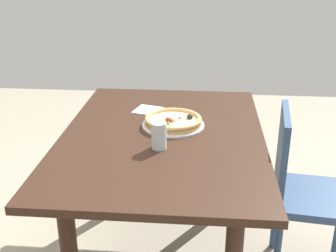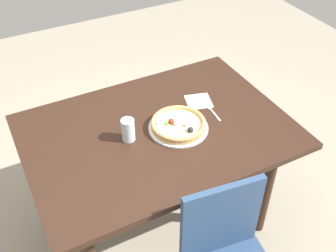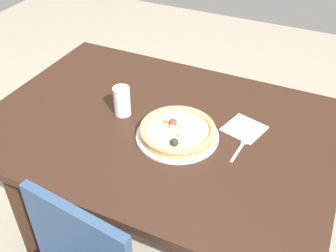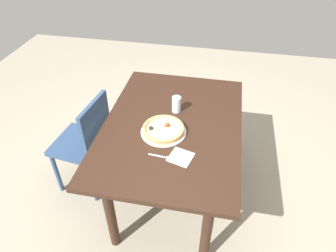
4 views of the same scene
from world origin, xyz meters
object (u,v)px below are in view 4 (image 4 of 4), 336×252
object	(u,v)px
chair_near	(86,141)
fork	(163,157)
drinking_glass	(176,104)
pizza	(163,129)
napkin	(181,157)
dining_table	(172,136)
plate	(164,132)

from	to	relation	value
chair_near	fork	distance (m)	0.83
fork	drinking_glass	distance (m)	0.50
pizza	fork	size ratio (longest dim) A/B	1.74
chair_near	napkin	distance (m)	0.91
pizza	fork	world-z (taller)	pizza
fork	dining_table	bearing A→B (deg)	95.58
fork	drinking_glass	world-z (taller)	drinking_glass
dining_table	plate	distance (m)	0.16
fork	chair_near	bearing A→B (deg)	159.93
chair_near	napkin	world-z (taller)	chair_near
fork	drinking_glass	xyz separation A→B (m)	(-0.50, -0.01, 0.06)
dining_table	drinking_glass	xyz separation A→B (m)	(-0.16, -0.00, 0.17)
napkin	fork	bearing A→B (deg)	-79.15
plate	chair_near	bearing A→B (deg)	-97.90
plate	fork	bearing A→B (deg)	11.40
drinking_glass	napkin	size ratio (longest dim) A/B	0.87
pizza	drinking_glass	bearing A→B (deg)	171.35
drinking_glass	dining_table	bearing A→B (deg)	1.45
chair_near	plate	xyz separation A→B (m)	(0.09, 0.66, 0.28)
plate	fork	world-z (taller)	plate
chair_near	plate	bearing A→B (deg)	-90.88
pizza	drinking_glass	world-z (taller)	drinking_glass
plate	napkin	distance (m)	0.27
fork	plate	bearing A→B (deg)	106.29
plate	drinking_glass	size ratio (longest dim) A/B	2.57
napkin	drinking_glass	bearing A→B (deg)	-166.39
pizza	napkin	bearing A→B (deg)	35.78
pizza	drinking_glass	size ratio (longest dim) A/B	2.36
dining_table	napkin	size ratio (longest dim) A/B	9.83
dining_table	drinking_glass	distance (m)	0.24
dining_table	pizza	world-z (taller)	pizza
pizza	drinking_glass	xyz separation A→B (m)	(-0.26, 0.04, 0.03)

